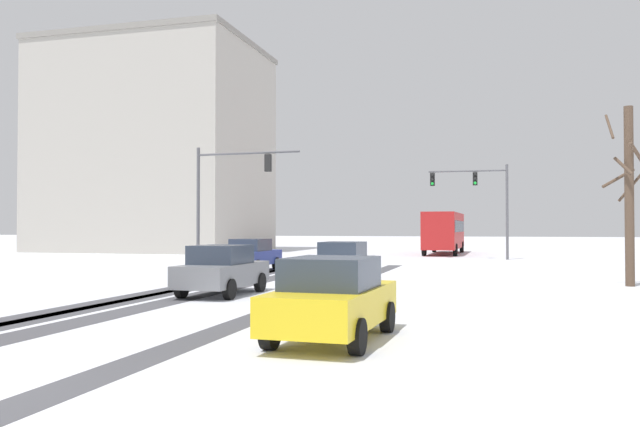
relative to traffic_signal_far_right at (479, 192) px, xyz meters
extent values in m
cube|color=#4C4C51|center=(-8.19, -24.35, -4.61)|extent=(1.03, 31.76, 0.01)
cube|color=#4C4C51|center=(-9.97, -24.35, -4.61)|extent=(1.09, 31.76, 0.01)
cube|color=#4C4C51|center=(-9.44, -24.35, -4.61)|extent=(0.94, 31.76, 0.01)
cube|color=#4C4C51|center=(-4.53, -24.35, -4.61)|extent=(0.81, 31.76, 0.01)
cube|color=white|center=(3.23, -25.79, -4.55)|extent=(4.00, 31.76, 0.12)
cylinder|color=#56565B|center=(1.83, 0.09, -1.36)|extent=(0.18, 0.18, 6.50)
cylinder|color=#56565B|center=(-0.81, -0.01, 1.49)|extent=(5.29, 0.32, 0.12)
cube|color=black|center=(-0.28, 0.01, 0.94)|extent=(0.33, 0.25, 0.90)
sphere|color=black|center=(-0.28, -0.15, 1.24)|extent=(0.20, 0.20, 0.20)
sphere|color=black|center=(-0.28, -0.15, 0.94)|extent=(0.20, 0.20, 0.20)
sphere|color=green|center=(-0.28, -0.15, 0.64)|extent=(0.20, 0.20, 0.20)
cube|color=black|center=(-3.19, -0.10, 0.94)|extent=(0.33, 0.25, 0.90)
sphere|color=black|center=(-3.18, -0.26, 1.24)|extent=(0.20, 0.20, 0.20)
sphere|color=black|center=(-3.18, -0.26, 0.94)|extent=(0.20, 0.20, 0.20)
sphere|color=green|center=(-3.18, -0.26, 0.64)|extent=(0.20, 0.20, 0.20)
cylinder|color=#56565B|center=(-14.38, -13.91, -1.36)|extent=(0.18, 0.18, 6.50)
cylinder|color=#56565B|center=(-11.48, -14.03, 1.49)|extent=(5.79, 0.34, 0.12)
cube|color=black|center=(-10.33, -14.07, 0.94)|extent=(0.33, 0.25, 0.90)
sphere|color=black|center=(-10.32, -13.91, 1.24)|extent=(0.20, 0.20, 0.20)
sphere|color=black|center=(-10.32, -13.91, 0.94)|extent=(0.20, 0.20, 0.20)
sphere|color=green|center=(-10.32, -13.91, 0.64)|extent=(0.20, 0.20, 0.20)
cube|color=#233899|center=(-10.78, -15.18, -3.94)|extent=(1.85, 4.16, 0.70)
cube|color=#2D3847|center=(-10.78, -15.33, -3.29)|extent=(1.63, 1.95, 0.60)
cylinder|color=black|center=(-11.54, -13.88, -4.29)|extent=(0.24, 0.65, 0.64)
cylinder|color=black|center=(-9.93, -13.94, -4.29)|extent=(0.24, 0.65, 0.64)
cylinder|color=black|center=(-11.63, -16.42, -4.29)|extent=(0.24, 0.65, 0.64)
cylinder|color=black|center=(-10.02, -16.48, -4.29)|extent=(0.24, 0.65, 0.64)
cube|color=silver|center=(-4.80, -20.34, -3.94)|extent=(1.81, 4.14, 0.70)
cube|color=#2D3847|center=(-4.80, -20.49, -3.29)|extent=(1.61, 1.94, 0.60)
cylinder|color=black|center=(-5.57, -19.05, -4.29)|extent=(0.24, 0.65, 0.64)
cylinder|color=black|center=(-3.96, -19.09, -4.29)|extent=(0.24, 0.65, 0.64)
cylinder|color=black|center=(-5.64, -21.59, -4.29)|extent=(0.24, 0.65, 0.64)
cylinder|color=black|center=(-4.02, -21.63, -4.29)|extent=(0.24, 0.65, 0.64)
cube|color=slate|center=(-7.50, -26.09, -3.94)|extent=(1.75, 4.12, 0.70)
cube|color=#2D3847|center=(-7.50, -26.24, -3.29)|extent=(1.58, 1.92, 0.60)
cylinder|color=black|center=(-8.29, -24.81, -4.29)|extent=(0.23, 0.64, 0.64)
cylinder|color=black|center=(-6.67, -24.83, -4.29)|extent=(0.23, 0.64, 0.64)
cylinder|color=black|center=(-8.32, -27.35, -4.29)|extent=(0.23, 0.64, 0.64)
cylinder|color=black|center=(-6.70, -27.37, -4.29)|extent=(0.23, 0.64, 0.64)
cube|color=yellow|center=(-1.94, -33.31, -3.94)|extent=(1.86, 4.16, 0.70)
cube|color=#2D3847|center=(-1.95, -33.46, -3.29)|extent=(1.63, 1.96, 0.60)
cylinder|color=black|center=(-2.70, -32.01, -4.29)|extent=(0.25, 0.65, 0.64)
cylinder|color=black|center=(-1.08, -32.07, -4.29)|extent=(0.25, 0.65, 0.64)
cylinder|color=black|center=(-2.80, -34.55, -4.29)|extent=(0.25, 0.65, 0.64)
cylinder|color=black|center=(-1.18, -34.61, -4.29)|extent=(0.25, 0.65, 0.64)
cube|color=#B21E1E|center=(-3.05, 8.40, -2.68)|extent=(2.67, 11.04, 2.90)
cube|color=#283342|center=(-3.05, 8.40, -2.33)|extent=(2.69, 10.16, 0.90)
cylinder|color=black|center=(-1.92, 4.53, -4.13)|extent=(0.31, 0.96, 0.96)
cylinder|color=black|center=(-4.30, 4.57, -4.13)|extent=(0.31, 0.96, 0.96)
cylinder|color=black|center=(-1.81, 11.68, -4.13)|extent=(0.31, 0.96, 0.96)
cylinder|color=black|center=(-4.19, 11.72, -4.13)|extent=(0.31, 0.96, 0.96)
cylinder|color=brown|center=(5.92, -19.30, -1.24)|extent=(0.33, 0.33, 6.74)
cylinder|color=brown|center=(6.22, -19.66, 0.15)|extent=(0.90, 0.77, 1.13)
cylinder|color=brown|center=(5.65, -18.70, -0.53)|extent=(1.28, 0.68, 0.79)
cylinder|color=brown|center=(5.26, -19.31, 1.39)|extent=(0.13, 1.39, 1.13)
cylinder|color=brown|center=(6.15, -18.83, -0.77)|extent=(1.06, 0.58, 1.34)
cylinder|color=brown|center=(5.68, -19.55, -0.14)|extent=(0.65, 0.62, 0.75)
cube|color=#B2ADA3|center=(-29.93, 8.80, 4.77)|extent=(18.86, 14.52, 18.77)
cube|color=gray|center=(-29.93, 8.80, 14.41)|extent=(19.16, 14.82, 0.50)
camera|label=1|loc=(1.14, -45.44, -2.42)|focal=36.02mm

